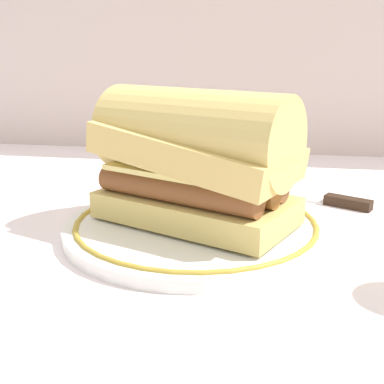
% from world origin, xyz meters
% --- Properties ---
extents(ground_plane, '(1.50, 1.50, 0.00)m').
position_xyz_m(ground_plane, '(0.00, 0.00, 0.00)').
color(ground_plane, white).
extents(plate, '(0.27, 0.27, 0.01)m').
position_xyz_m(plate, '(-0.00, -0.00, 0.01)').
color(plate, white).
rests_on(plate, ground_plane).
extents(sausage_sandwich, '(0.22, 0.17, 0.13)m').
position_xyz_m(sausage_sandwich, '(-0.00, -0.00, 0.08)').
color(sausage_sandwich, '#D2BA68').
rests_on(sausage_sandwich, plate).
extents(butter_knife, '(0.15, 0.08, 0.01)m').
position_xyz_m(butter_knife, '(0.13, 0.13, 0.00)').
color(butter_knife, silver).
rests_on(butter_knife, ground_plane).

